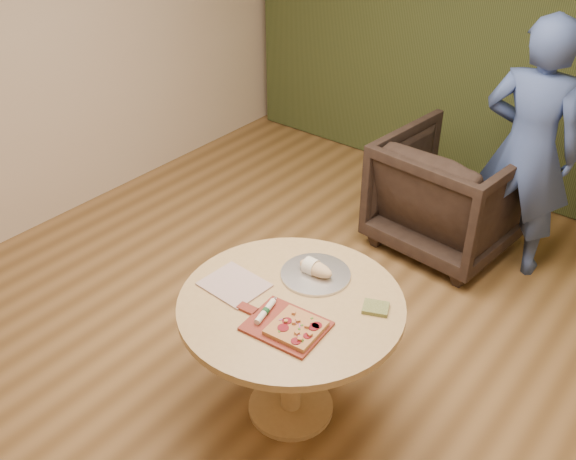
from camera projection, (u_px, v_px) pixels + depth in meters
The scene contains 12 objects.
room_shell at pixel (267, 162), 2.89m from camera, with size 5.04×6.04×2.84m.
curtain at pixel (516, 23), 4.79m from camera, with size 4.80×0.14×2.78m, color #2B3618.
pedestal_table at pixel (291, 323), 3.16m from camera, with size 1.10×1.10×0.75m.
pizza_paddle at pixel (285, 325), 2.92m from camera, with size 0.46×0.31×0.01m.
flatbread_pizza at pixel (296, 328), 2.88m from camera, with size 0.24×0.24×0.04m.
cutlery_roll at pixel (265, 311), 2.97m from camera, with size 0.07×0.20×0.03m.
newspaper at pixel (234, 285), 3.18m from camera, with size 0.30×0.25×0.01m, color silver.
serving_tray at pixel (316, 274), 3.25m from camera, with size 0.36×0.36×0.02m.
bread_roll at pixel (314, 268), 3.23m from camera, with size 0.19×0.09×0.09m.
green_packet at pixel (376, 308), 3.02m from camera, with size 0.12×0.10×0.02m, color #525D29.
armchair at pixel (451, 189), 4.58m from camera, with size 0.91×0.85×0.94m, color black.
person_standing at pixel (528, 150), 4.16m from camera, with size 0.64×0.42×1.76m, color #394F8C.
Camera 1 is at (1.68, -1.97, 2.72)m, focal length 40.00 mm.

